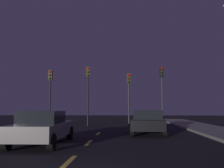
{
  "coord_description": "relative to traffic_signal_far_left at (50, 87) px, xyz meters",
  "views": [
    {
      "loc": [
        1.65,
        -4.51,
        1.56
      ],
      "look_at": [
        0.62,
        14.13,
        3.44
      ],
      "focal_mm": 38.28,
      "sensor_mm": 36.0,
      "label": 1
    }
  ],
  "objects": [
    {
      "name": "lane_stripe_third",
      "position": [
        5.01,
        -9.88,
        -3.44
      ],
      "size": [
        0.16,
        1.6,
        0.01
      ],
      "primitive_type": "cube",
      "color": "#EACC4C",
      "rests_on": "ground_plane"
    },
    {
      "name": "car_adjacent_lane",
      "position": [
        3.1,
        -10.53,
        -2.71
      ],
      "size": [
        1.99,
        4.44,
        1.43
      ],
      "color": "gray",
      "rests_on": "ground_plane"
    },
    {
      "name": "lane_stripe_fourth",
      "position": [
        5.01,
        -6.08,
        -3.44
      ],
      "size": [
        0.16,
        1.6,
        0.01
      ],
      "primitive_type": "cube",
      "color": "#EACC4C",
      "rests_on": "ground_plane"
    },
    {
      "name": "car_stopped_ahead",
      "position": [
        8.03,
        -5.98,
        -2.71
      ],
      "size": [
        2.27,
        4.57,
        1.44
      ],
      "color": "black",
      "rests_on": "ground_plane"
    },
    {
      "name": "traffic_signal_far_right",
      "position": [
        9.86,
        0.0,
        0.14
      ],
      "size": [
        0.32,
        0.38,
        5.13
      ],
      "color": "#2D2D30",
      "rests_on": "ground_plane"
    },
    {
      "name": "traffic_signal_far_left",
      "position": [
        0.0,
        0.0,
        0.0
      ],
      "size": [
        0.32,
        0.38,
        4.91
      ],
      "color": "black",
      "rests_on": "ground_plane"
    },
    {
      "name": "lane_stripe_second",
      "position": [
        5.01,
        -13.68,
        -3.44
      ],
      "size": [
        0.16,
        1.6,
        0.01
      ],
      "primitive_type": "cube",
      "color": "#EACC4C",
      "rests_on": "ground_plane"
    },
    {
      "name": "traffic_signal_center_right",
      "position": [
        6.98,
        -0.0,
        -0.22
      ],
      "size": [
        0.32,
        0.38,
        4.57
      ],
      "color": "#2D2D30",
      "rests_on": "ground_plane"
    },
    {
      "name": "traffic_signal_center_left",
      "position": [
        3.4,
        0.0,
        0.17
      ],
      "size": [
        0.32,
        0.38,
        5.17
      ],
      "color": "black",
      "rests_on": "ground_plane"
    },
    {
      "name": "ground_plane",
      "position": [
        5.01,
        -9.28,
        -3.44
      ],
      "size": [
        80.0,
        80.0,
        0.0
      ],
      "primitive_type": "plane",
      "color": "black"
    }
  ]
}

